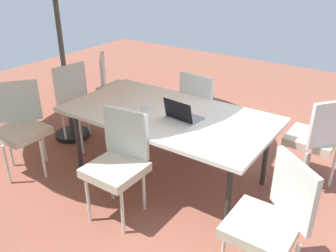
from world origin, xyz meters
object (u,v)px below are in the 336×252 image
(chair_northwest, at_px, (271,218))
(chair_south, at_px, (203,107))
(laptop, at_px, (182,115))
(chair_northeast, at_px, (21,124))
(chair_southwest, at_px, (316,136))
(cup, at_px, (144,109))
(dining_table, at_px, (168,117))
(chair_southeast, at_px, (115,85))
(chair_north, at_px, (118,160))
(chair_east, at_px, (79,101))

(chair_northwest, distance_m, chair_south, 2.00)
(laptop, bearing_deg, chair_northeast, 30.63)
(chair_northwest, height_order, chair_south, same)
(chair_southwest, bearing_deg, chair_northwest, 40.57)
(cup, bearing_deg, chair_southwest, -149.76)
(dining_table, xyz_separation_m, laptop, (-0.21, 0.06, 0.09))
(chair_southwest, distance_m, chair_south, 1.31)
(chair_southeast, bearing_deg, dining_table, -158.26)
(laptop, bearing_deg, chair_northwest, 155.57)
(chair_northeast, xyz_separation_m, chair_south, (-1.35, -1.52, 0.00))
(chair_southeast, xyz_separation_m, chair_north, (-1.37, 1.46, 0.00))
(chair_east, relative_size, chair_southwest, 1.00)
(chair_southwest, relative_size, cup, 11.25)
(dining_table, height_order, chair_south, chair_south)
(chair_southwest, bearing_deg, laptop, -16.42)
(chair_east, bearing_deg, cup, -90.21)
(chair_northwest, relative_size, cup, 11.25)
(chair_southeast, bearing_deg, chair_northwest, -158.67)
(dining_table, xyz_separation_m, chair_southeast, (1.38, -0.71, -0.15))
(chair_northwest, height_order, laptop, chair_northwest)
(chair_north, relative_size, laptop, 2.86)
(chair_east, relative_size, cup, 11.25)
(chair_southwest, distance_m, cup, 1.73)
(dining_table, relative_size, chair_north, 2.16)
(chair_northwest, bearing_deg, dining_table, -169.51)
(chair_southeast, xyz_separation_m, cup, (-1.20, 0.86, 0.23))
(chair_northeast, relative_size, cup, 11.25)
(chair_southeast, xyz_separation_m, chair_southwest, (-2.68, -0.01, 0.00))
(dining_table, relative_size, chair_southwest, 2.16)
(chair_northeast, bearing_deg, chair_northwest, -50.39)
(cup, bearing_deg, chair_south, -101.30)
(chair_east, xyz_separation_m, chair_southwest, (-2.63, -0.70, 0.00))
(chair_northwest, height_order, chair_northeast, same)
(chair_northwest, distance_m, cup, 1.66)
(chair_northwest, relative_size, laptop, 2.86)
(chair_east, distance_m, laptop, 1.57)
(chair_south, bearing_deg, chair_east, 33.12)
(cup, bearing_deg, dining_table, -142.32)
(dining_table, distance_m, cup, 0.25)
(chair_south, xyz_separation_m, cup, (0.18, 0.88, 0.23))
(chair_northeast, bearing_deg, dining_table, -21.66)
(chair_southeast, distance_m, chair_south, 1.37)
(chair_east, bearing_deg, chair_northwest, -97.55)
(chair_southwest, bearing_deg, chair_southeast, -51.75)
(dining_table, bearing_deg, laptop, 164.82)
(chair_northwest, bearing_deg, cup, -162.03)
(chair_southwest, bearing_deg, chair_east, -37.01)
(dining_table, xyz_separation_m, chair_southwest, (-1.29, -0.72, -0.15))
(chair_north, distance_m, chair_east, 1.53)
(chair_east, height_order, laptop, chair_east)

